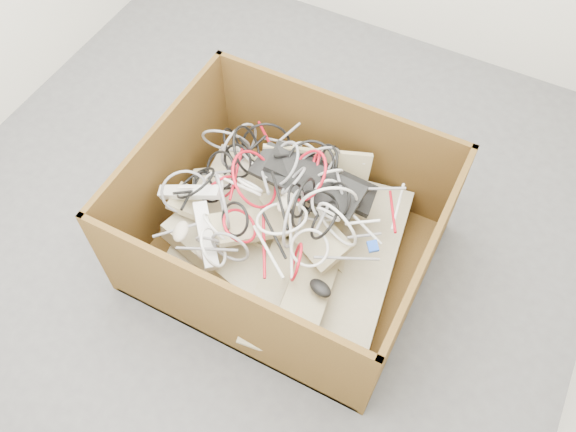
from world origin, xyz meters
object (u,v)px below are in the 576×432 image
at_px(power_strip_left, 190,192).
at_px(power_strip_right, 206,235).
at_px(cardboard_box, 283,237).
at_px(vga_plug, 373,246).

height_order(power_strip_left, power_strip_right, power_strip_left).
relative_size(cardboard_box, power_strip_right, 4.14).
relative_size(cardboard_box, power_strip_left, 4.34).
xyz_separation_m(cardboard_box, power_strip_right, (-0.22, -0.23, 0.18)).
bearing_deg(power_strip_right, cardboard_box, 95.11).
xyz_separation_m(power_strip_left, power_strip_right, (0.16, -0.14, -0.03)).
height_order(cardboard_box, power_strip_left, cardboard_box).
bearing_deg(cardboard_box, vga_plug, 2.05).
bearing_deg(cardboard_box, power_strip_left, -165.85).
relative_size(cardboard_box, vga_plug, 26.56).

